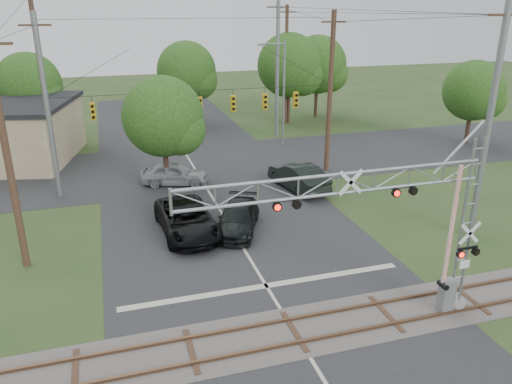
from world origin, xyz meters
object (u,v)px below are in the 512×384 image
object	(u,v)px
crossing_gantry	(391,217)
streetlight	(282,89)
car_dark	(238,218)
pickup_black	(187,219)
traffic_signal_span	(213,101)
sedan_silver	(174,174)

from	to	relation	value
crossing_gantry	streetlight	distance (m)	26.25
car_dark	streetlight	world-z (taller)	streetlight
pickup_black	crossing_gantry	bearing A→B (deg)	-63.48
crossing_gantry	traffic_signal_span	xyz separation A→B (m)	(-2.64, 18.36, 1.15)
sedan_silver	streetlight	distance (m)	13.39
streetlight	crossing_gantry	bearing A→B (deg)	-100.92
crossing_gantry	sedan_silver	size ratio (longest dim) A/B	2.59
pickup_black	streetlight	distance (m)	19.33
car_dark	sedan_silver	distance (m)	8.89
traffic_signal_span	sedan_silver	xyz separation A→B (m)	(-2.83, 0.19, -4.91)
sedan_silver	traffic_signal_span	bearing A→B (deg)	-76.77
car_dark	streetlight	size ratio (longest dim) A/B	0.56
pickup_black	streetlight	world-z (taller)	streetlight
traffic_signal_span	sedan_silver	size ratio (longest dim) A/B	4.18
traffic_signal_span	pickup_black	distance (m)	9.90
crossing_gantry	streetlight	size ratio (longest dim) A/B	1.33
crossing_gantry	traffic_signal_span	world-z (taller)	traffic_signal_span
streetlight	traffic_signal_span	bearing A→B (deg)	-135.74
streetlight	sedan_silver	bearing A→B (deg)	-145.30
crossing_gantry	car_dark	distance (m)	11.14
pickup_black	car_dark	world-z (taller)	pickup_black
traffic_signal_span	pickup_black	bearing A→B (deg)	-112.65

